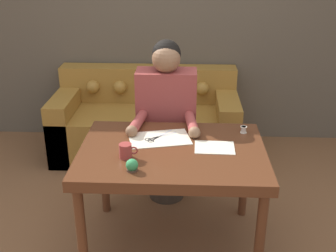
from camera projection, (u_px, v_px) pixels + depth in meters
name	position (u px, v px, depth m)	size (l,w,h in m)	color
ground_plane	(158.00, 244.00, 2.89)	(16.00, 16.00, 0.00)	brown
wall_back	(169.00, 11.00, 4.05)	(8.00, 0.06, 2.60)	brown
dining_table	(172.00, 160.00, 2.65)	(1.16, 0.84, 0.72)	#562D19
couch	(147.00, 123.00, 4.08)	(1.72, 0.81, 0.79)	olive
person	(166.00, 122.00, 3.18)	(0.50, 0.60, 1.28)	#33281E
pattern_paper_main	(160.00, 139.00, 2.75)	(0.44, 0.33, 0.00)	beige
pattern_paper_offcut	(215.00, 147.00, 2.63)	(0.25, 0.19, 0.00)	beige
scissors	(156.00, 138.00, 2.76)	(0.21, 0.20, 0.01)	silver
mug	(126.00, 151.00, 2.49)	(0.11, 0.08, 0.09)	#9E3833
thread_spool	(244.00, 130.00, 2.83)	(0.04, 0.04, 0.05)	beige
pin_cushion	(132.00, 165.00, 2.36)	(0.07, 0.07, 0.07)	#4C3828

